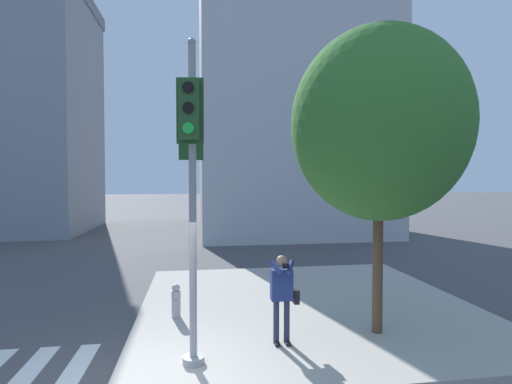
# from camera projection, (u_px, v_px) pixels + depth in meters

# --- Properties ---
(sidewalk_corner) EXTENTS (8.00, 8.00, 0.14)m
(sidewalk_corner) POSITION_uv_depth(u_px,v_px,m) (306.00, 306.00, 9.85)
(sidewalk_corner) COLOR #ADA89E
(sidewalk_corner) RESTS_ON ground_plane
(traffic_signal_pole) EXTENTS (0.42, 1.25, 5.35)m
(traffic_signal_pole) POSITION_uv_depth(u_px,v_px,m) (191.00, 160.00, 6.51)
(traffic_signal_pole) COLOR #939399
(traffic_signal_pole) RESTS_ON sidewalk_corner
(person_photographer) EXTENTS (0.58, 0.54, 1.65)m
(person_photographer) POSITION_uv_depth(u_px,v_px,m) (283.00, 291.00, 7.41)
(person_photographer) COLOR black
(person_photographer) RESTS_ON sidewalk_corner
(street_tree) EXTENTS (3.47, 3.47, 6.05)m
(street_tree) POSITION_uv_depth(u_px,v_px,m) (379.00, 125.00, 7.85)
(street_tree) COLOR brown
(street_tree) RESTS_ON sidewalk_corner
(fire_hydrant) EXTENTS (0.20, 0.26, 0.74)m
(fire_hydrant) POSITION_uv_depth(u_px,v_px,m) (176.00, 301.00, 8.83)
(fire_hydrant) COLOR #99999E
(fire_hydrant) RESTS_ON sidewalk_corner
(building_right) EXTENTS (10.70, 12.15, 19.25)m
(building_right) POSITION_uv_depth(u_px,v_px,m) (284.00, 77.00, 25.23)
(building_right) COLOR #BCBCC1
(building_right) RESTS_ON ground_plane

